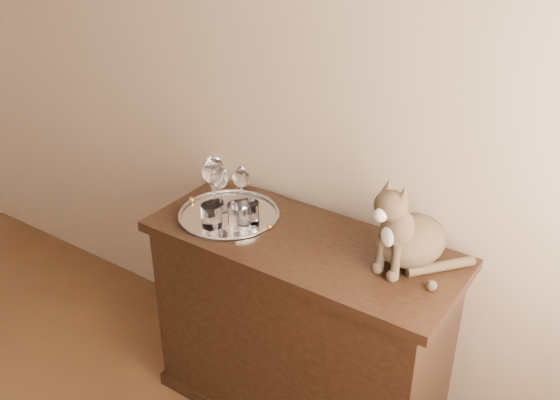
% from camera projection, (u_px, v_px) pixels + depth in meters
% --- Properties ---
extents(wall_back, '(4.00, 0.10, 2.70)m').
position_uv_depth(wall_back, '(222.00, 63.00, 2.60)').
color(wall_back, '#C0A490').
rests_on(wall_back, ground).
extents(sideboard, '(1.20, 0.50, 0.85)m').
position_uv_depth(sideboard, '(300.00, 330.00, 2.51)').
color(sideboard, black).
rests_on(sideboard, ground).
extents(tray, '(0.40, 0.40, 0.01)m').
position_uv_depth(tray, '(229.00, 216.00, 2.46)').
color(tray, silver).
rests_on(tray, sideboard).
extents(wine_glass_a, '(0.08, 0.08, 0.21)m').
position_uv_depth(wine_glass_a, '(214.00, 180.00, 2.49)').
color(wine_glass_a, white).
rests_on(wine_glass_a, tray).
extents(wine_glass_b, '(0.07, 0.07, 0.18)m').
position_uv_depth(wine_glass_b, '(241.00, 188.00, 2.47)').
color(wine_glass_b, silver).
rests_on(wine_glass_b, tray).
extents(wine_glass_c, '(0.08, 0.08, 0.21)m').
position_uv_depth(wine_glass_c, '(213.00, 186.00, 2.45)').
color(wine_glass_c, white).
rests_on(wine_glass_c, tray).
extents(wine_glass_d, '(0.07, 0.07, 0.19)m').
position_uv_depth(wine_glass_d, '(220.00, 189.00, 2.45)').
color(wine_glass_d, white).
rests_on(wine_glass_d, tray).
extents(tumbler_a, '(0.09, 0.09, 0.10)m').
position_uv_depth(tumbler_a, '(239.00, 216.00, 2.35)').
color(tumbler_a, white).
rests_on(tumbler_a, tray).
extents(tumbler_b, '(0.08, 0.08, 0.09)m').
position_uv_depth(tumbler_b, '(212.00, 216.00, 2.36)').
color(tumbler_b, white).
rests_on(tumbler_b, tray).
extents(tumbler_c, '(0.08, 0.08, 0.09)m').
position_uv_depth(tumbler_c, '(248.00, 213.00, 2.37)').
color(tumbler_c, white).
rests_on(tumbler_c, tray).
extents(cat, '(0.41, 0.39, 0.34)m').
position_uv_depth(cat, '(414.00, 218.00, 2.10)').
color(cat, brown).
rests_on(cat, sideboard).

